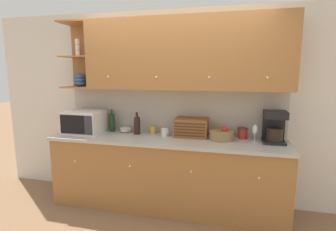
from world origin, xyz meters
name	(u,v)px	position (x,y,z in m)	size (l,w,h in m)	color
ground_plane	(172,195)	(0.00, 0.00, 0.00)	(24.00, 24.00, 0.00)	#896647
wall_back	(172,107)	(0.00, 0.03, 1.30)	(5.40, 0.06, 2.60)	silver
counter_unit	(166,173)	(0.00, -0.32, 0.47)	(3.02, 0.67, 0.94)	#A36B38
backsplash_panel	(172,111)	(0.00, -0.01, 1.25)	(3.00, 0.01, 0.62)	#B7B2A8
upper_cabinets	(182,54)	(0.17, -0.18, 2.00)	(3.00, 0.39, 0.89)	#A36B38
microwave	(84,122)	(-1.17, -0.31, 1.10)	(0.50, 0.43, 0.31)	silver
second_wine_bottle	(112,122)	(-0.84, -0.14, 1.09)	(0.08, 0.08, 0.32)	#19381E
bowl_stack_on_counter	(126,129)	(-0.64, -0.12, 0.98)	(0.18, 0.18, 0.07)	silver
wine_bottle	(137,124)	(-0.44, -0.21, 1.08)	(0.09, 0.09, 0.30)	black
mug	(153,130)	(-0.24, -0.10, 0.99)	(0.10, 0.09, 0.09)	gold
mug_blue_second	(165,132)	(-0.04, -0.23, 1.00)	(0.10, 0.09, 0.11)	silver
bread_box	(191,128)	(0.30, -0.17, 1.07)	(0.43, 0.28, 0.24)	brown
fruit_basket	(221,135)	(0.69, -0.24, 1.01)	(0.30, 0.30, 0.18)	#937047
storage_canister	(242,133)	(0.95, -0.10, 1.01)	(0.12, 0.12, 0.14)	#B22D28
wine_glass	(255,130)	(1.09, -0.24, 1.09)	(0.07, 0.07, 0.22)	silver
coffee_maker	(274,127)	(1.31, -0.21, 1.14)	(0.26, 0.25, 0.39)	black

